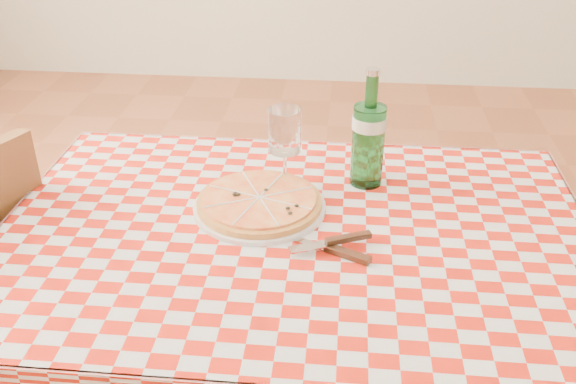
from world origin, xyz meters
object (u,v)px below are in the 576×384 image
at_px(pizza_plate, 259,202).
at_px(wine_glass, 285,149).
at_px(dining_table, 294,266).
at_px(water_bottle, 369,128).

relative_size(pizza_plate, wine_glass, 1.51).
xyz_separation_m(pizza_plate, wine_glass, (0.05, 0.11, 0.08)).
height_order(dining_table, water_bottle, water_bottle).
bearing_deg(pizza_plate, water_bottle, 31.45).
height_order(pizza_plate, wine_glass, wine_glass).
bearing_deg(wine_glass, dining_table, -78.16).
height_order(dining_table, pizza_plate, pizza_plate).
height_order(pizza_plate, water_bottle, water_bottle).
xyz_separation_m(dining_table, pizza_plate, (-0.09, 0.08, 0.12)).
bearing_deg(water_bottle, pizza_plate, -148.55).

